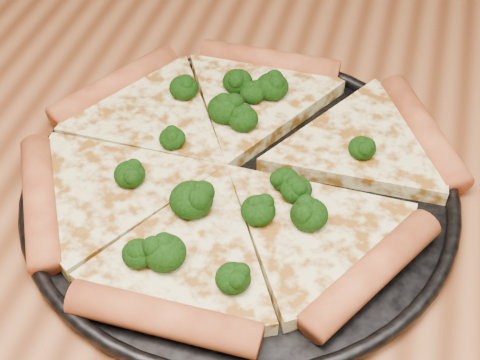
# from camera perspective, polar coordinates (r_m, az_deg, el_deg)

# --- Properties ---
(dining_table) EXTENTS (1.20, 0.90, 0.75)m
(dining_table) POSITION_cam_1_polar(r_m,az_deg,el_deg) (0.67, 3.62, -9.57)
(dining_table) COLOR brown
(dining_table) RESTS_ON ground
(pizza_pan) EXTENTS (0.39, 0.39, 0.02)m
(pizza_pan) POSITION_cam_1_polar(r_m,az_deg,el_deg) (0.62, 0.00, -0.52)
(pizza_pan) COLOR black
(pizza_pan) RESTS_ON dining_table
(pizza) EXTENTS (0.41, 0.36, 0.03)m
(pizza) POSITION_cam_1_polar(r_m,az_deg,el_deg) (0.63, -0.72, 1.17)
(pizza) COLOR #DFD488
(pizza) RESTS_ON pizza_pan
(broccoli_florets) EXTENTS (0.22, 0.27, 0.03)m
(broccoli_florets) POSITION_cam_1_polar(r_m,az_deg,el_deg) (0.61, -0.84, 1.65)
(broccoli_florets) COLOR black
(broccoli_florets) RESTS_ON pizza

